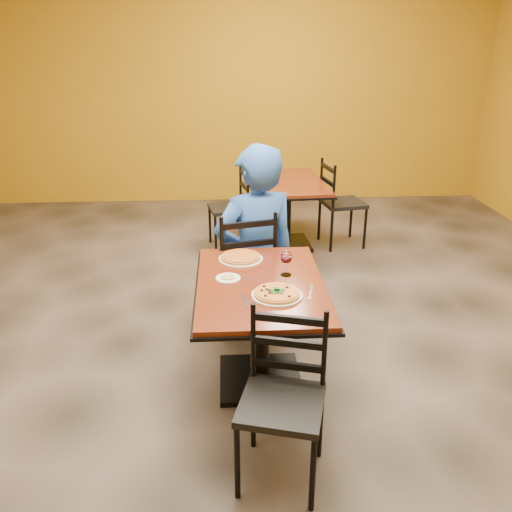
{
  "coord_description": "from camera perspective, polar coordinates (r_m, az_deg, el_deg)",
  "views": [
    {
      "loc": [
        -0.21,
        -3.53,
        2.18
      ],
      "look_at": [
        -0.02,
        -0.3,
        0.85
      ],
      "focal_mm": 37.02,
      "sensor_mm": 36.0,
      "label": 1
    }
  ],
  "objects": [
    {
      "name": "plate_main",
      "position": [
        3.18,
        2.29,
        -4.25
      ],
      "size": [
        0.31,
        0.31,
        0.01
      ],
      "primitive_type": "cylinder",
      "color": "white",
      "rests_on": "table_main"
    },
    {
      "name": "wine_glass",
      "position": [
        3.43,
        3.28,
        -0.69
      ],
      "size": [
        0.08,
        0.08,
        0.18
      ],
      "primitive_type": null,
      "color": "white",
      "rests_on": "table_main"
    },
    {
      "name": "diner",
      "position": [
        4.18,
        -0.01,
        2.16
      ],
      "size": [
        0.81,
        0.66,
        1.47
      ],
      "primitive_type": "imported",
      "rotation": [
        0.0,
        0.0,
        3.47
      ],
      "color": "#1B3D97",
      "rests_on": "floor"
    },
    {
      "name": "plate_far",
      "position": [
        3.7,
        -1.66,
        -0.3
      ],
      "size": [
        0.31,
        0.31,
        0.01
      ],
      "primitive_type": "cylinder",
      "color": "white",
      "rests_on": "table_main"
    },
    {
      "name": "table_second",
      "position": [
        5.88,
        3.27,
        6.25
      ],
      "size": [
        0.89,
        1.26,
        0.75
      ],
      "rotation": [
        0.0,
        0.0,
        0.06
      ],
      "color": "#61220F",
      "rests_on": "floor"
    },
    {
      "name": "pizza_far",
      "position": [
        3.7,
        -1.67,
        -0.07
      ],
      "size": [
        0.28,
        0.28,
        0.02
      ],
      "primitive_type": "cylinder",
      "color": "gold",
      "rests_on": "plate_far"
    },
    {
      "name": "dip",
      "position": [
        3.4,
        -3.04,
        -2.29
      ],
      "size": [
        0.09,
        0.09,
        0.01
      ],
      "primitive_type": "cylinder",
      "color": "tan",
      "rests_on": "side_plate"
    },
    {
      "name": "table_main",
      "position": [
        3.44,
        0.47,
        -5.78
      ],
      "size": [
        0.83,
        1.23,
        0.75
      ],
      "color": "#61220F",
      "rests_on": "floor"
    },
    {
      "name": "knife",
      "position": [
        3.24,
        5.92,
        -3.91
      ],
      "size": [
        0.06,
        0.21,
        0.0
      ],
      "primitive_type": "cube",
      "rotation": [
        0.0,
        0.0,
        -0.23
      ],
      "color": "silver",
      "rests_on": "table_main"
    },
    {
      "name": "side_plate",
      "position": [
        3.41,
        -3.04,
        -2.43
      ],
      "size": [
        0.16,
        0.16,
        0.01
      ],
      "primitive_type": "cylinder",
      "color": "white",
      "rests_on": "table_main"
    },
    {
      "name": "pizza_main",
      "position": [
        3.18,
        2.29,
        -3.99
      ],
      "size": [
        0.28,
        0.28,
        0.02
      ],
      "primitive_type": "cylinder",
      "color": "maroon",
      "rests_on": "plate_main"
    },
    {
      "name": "floor",
      "position": [
        4.15,
        -0.02,
        -9.32
      ],
      "size": [
        7.0,
        8.0,
        0.01
      ],
      "primitive_type": "cube",
      "color": "black",
      "rests_on": "ground"
    },
    {
      "name": "chair_second_left",
      "position": [
        5.87,
        -3.01,
        5.11
      ],
      "size": [
        0.47,
        0.47,
        0.89
      ],
      "primitive_type": null,
      "rotation": [
        0.0,
        0.0,
        -1.38
      ],
      "color": "black",
      "rests_on": "floor"
    },
    {
      "name": "chair_second_right",
      "position": [
        6.01,
        9.38,
        5.62
      ],
      "size": [
        0.51,
        0.51,
        0.97
      ],
      "primitive_type": null,
      "rotation": [
        0.0,
        0.0,
        1.74
      ],
      "color": "black",
      "rests_on": "floor"
    },
    {
      "name": "chair_main_near",
      "position": [
        2.78,
        2.78,
        -15.8
      ],
      "size": [
        0.51,
        0.51,
        0.92
      ],
      "primitive_type": null,
      "rotation": [
        0.0,
        0.0,
        -0.27
      ],
      "color": "black",
      "rests_on": "floor"
    },
    {
      "name": "chair_main_far",
      "position": [
        4.2,
        -1.54,
        -1.24
      ],
      "size": [
        0.55,
        0.55,
        1.0
      ],
      "primitive_type": null,
      "rotation": [
        0.0,
        0.0,
        3.38
      ],
      "color": "black",
      "rests_on": "floor"
    },
    {
      "name": "wall_back",
      "position": [
        7.56,
        -1.92,
        17.15
      ],
      "size": [
        7.0,
        0.01,
        3.0
      ],
      "primitive_type": "cube",
      "color": "#AE7613",
      "rests_on": "ground"
    },
    {
      "name": "fork",
      "position": [
        3.14,
        -1.28,
        -4.68
      ],
      "size": [
        0.04,
        0.19,
        0.0
      ],
      "primitive_type": "cube",
      "rotation": [
        0.0,
        0.0,
        0.11
      ],
      "color": "silver",
      "rests_on": "table_main"
    }
  ]
}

